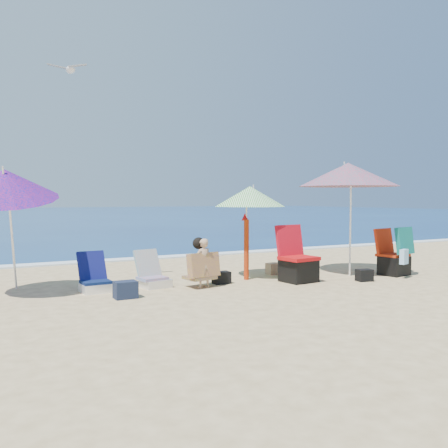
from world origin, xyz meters
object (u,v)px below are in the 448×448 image
umbrella_blue (5,184)px  camp_chair_left (297,265)px  chair_navy (95,281)px  camp_chair_right (395,258)px  chair_rainbow (153,277)px  person_center (203,264)px  umbrella_turquoise (348,175)px  seagull (70,69)px  furled_umbrella (246,243)px  umbrella_striped (250,197)px

umbrella_blue → camp_chair_left: umbrella_blue is taller
chair_navy → camp_chair_right: (5.82, -1.15, 0.18)m
chair_rainbow → person_center: (0.75, -0.49, 0.25)m
umbrella_turquoise → camp_chair_right: 1.95m
camp_chair_left → seagull: bearing=155.4°
umbrella_blue → chair_rainbow: size_ratio=3.39×
umbrella_blue → furled_umbrella: umbrella_blue is taller
umbrella_turquoise → person_center: umbrella_turquoise is taller
chair_navy → umbrella_striped: bearing=-1.3°
camp_chair_right → seagull: bearing=161.1°
camp_chair_left → person_center: bearing=171.4°
umbrella_turquoise → chair_navy: 5.41m
chair_navy → camp_chair_left: bearing=-12.9°
umbrella_blue → chair_rainbow: umbrella_blue is taller
umbrella_striped → person_center: umbrella_striped is taller
chair_navy → umbrella_turquoise: bearing=-6.9°
chair_navy → camp_chair_left: 3.70m
person_center → seagull: bearing=143.1°
camp_chair_right → chair_rainbow: bearing=167.2°
chair_rainbow → seagull: seagull is taller
seagull → person_center: bearing=-36.9°
umbrella_turquoise → furled_umbrella: umbrella_turquoise is taller
person_center → furled_umbrella: bearing=19.2°
camp_chair_right → seagull: 7.26m
umbrella_striped → chair_rainbow: size_ratio=2.84×
umbrella_striped → person_center: size_ratio=2.09×
umbrella_blue → seagull: bearing=30.6°
umbrella_striped → furled_umbrella: 0.92m
umbrella_striped → chair_navy: size_ratio=2.78×
umbrella_striped → seagull: size_ratio=2.82×
umbrella_blue → chair_rainbow: bearing=-6.8°
camp_chair_right → seagull: (-6.00, 2.06, 3.53)m
chair_rainbow → seagull: size_ratio=0.99×
camp_chair_right → person_center: 4.12m
furled_umbrella → person_center: furled_umbrella is taller
camp_chair_left → umbrella_turquoise: bearing=8.5°
umbrella_striped → furled_umbrella: umbrella_striped is taller
umbrella_blue → chair_navy: size_ratio=3.32×
umbrella_blue → person_center: umbrella_blue is taller
chair_navy → chair_rainbow: chair_navy is taller
furled_umbrella → chair_rainbow: size_ratio=1.99×
camp_chair_right → seagull: size_ratio=1.53×
umbrella_striped → chair_navy: (-3.01, 0.07, -1.43)m
umbrella_turquoise → camp_chair_left: bearing=-171.5°
umbrella_striped → camp_chair_left: size_ratio=1.73×
umbrella_blue → camp_chair_right: umbrella_blue is taller
seagull → umbrella_turquoise: bearing=-16.2°
camp_chair_right → person_center: camp_chair_right is taller
umbrella_blue → chair_navy: (1.33, -0.22, -1.63)m
seagull → furled_umbrella: bearing=-19.2°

